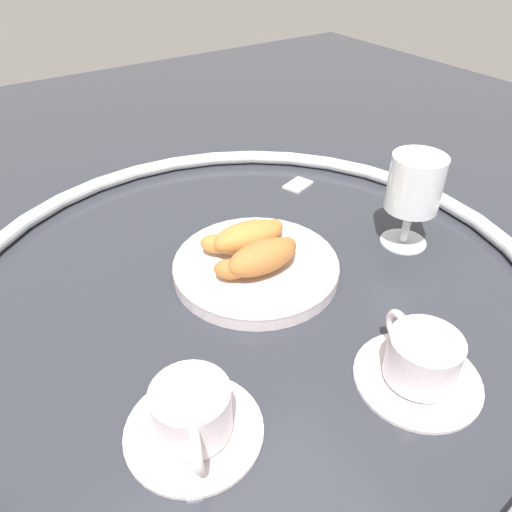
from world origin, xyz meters
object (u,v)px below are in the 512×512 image
pastry_plate (256,266)px  sugar_packet (298,184)px  croissant_large (263,259)px  croissant_small (247,237)px  juice_glass_left (414,188)px  coffee_cup_far (192,416)px  coffee_cup_near (421,362)px

pastry_plate → sugar_packet: pastry_plate is taller
pastry_plate → croissant_large: (-0.01, -0.02, 0.03)m
croissant_small → sugar_packet: bearing=34.8°
croissant_small → juice_glass_left: 0.24m
croissant_large → croissant_small: size_ratio=1.01×
pastry_plate → coffee_cup_far: size_ratio=1.67×
croissant_small → coffee_cup_far: (-0.20, -0.20, -0.02)m
pastry_plate → coffee_cup_far: (-0.19, -0.17, 0.01)m
pastry_plate → croissant_large: bearing=-102.3°
pastry_plate → juice_glass_left: 0.25m
pastry_plate → croissant_small: croissant_small is taller
pastry_plate → sugar_packet: (0.21, 0.17, -0.01)m
pastry_plate → croissant_large: 0.04m
juice_glass_left → sugar_packet: (-0.02, 0.23, -0.09)m
pastry_plate → coffee_cup_far: 0.26m
croissant_large → coffee_cup_far: 0.24m
coffee_cup_far → sugar_packet: size_ratio=2.72×
croissant_large → juice_glass_left: bearing=-9.1°
coffee_cup_near → juice_glass_left: (0.19, 0.19, 0.07)m
coffee_cup_far → juice_glass_left: (0.42, 0.11, 0.07)m
sugar_packet → croissant_large: bearing=-155.7°
sugar_packet → coffee_cup_near: bearing=-129.8°
croissant_large → sugar_packet: size_ratio=2.74×
coffee_cup_far → croissant_small: bearing=46.2°
coffee_cup_near → pastry_plate: bearing=99.1°
coffee_cup_far → juice_glass_left: size_ratio=0.97×
coffee_cup_near → sugar_packet: (0.17, 0.42, -0.02)m
pastry_plate → coffee_cup_far: bearing=-137.5°
coffee_cup_near → juice_glass_left: bearing=45.4°
pastry_plate → croissant_large: croissant_large is taller
croissant_large → sugar_packet: 0.29m
juice_glass_left → sugar_packet: bearing=95.1°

